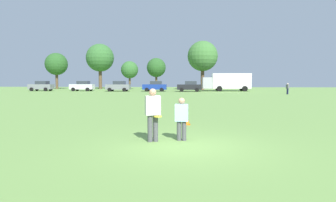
% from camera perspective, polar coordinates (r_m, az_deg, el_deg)
% --- Properties ---
extents(ground_plane, '(146.32, 146.32, 0.00)m').
position_cam_1_polar(ground_plane, '(9.35, 3.14, -8.68)').
color(ground_plane, '#6B9347').
extents(player_thrower, '(0.56, 0.43, 1.78)m').
position_cam_1_polar(player_thrower, '(9.85, -2.97, -2.09)').
color(player_thrower, '#4C4C51').
rests_on(player_thrower, ground).
extents(player_defender, '(0.45, 0.27, 1.46)m').
position_cam_1_polar(player_defender, '(10.05, 2.63, -3.06)').
color(player_defender, '#4C4C51').
rests_on(player_defender, ground).
extents(frisbee, '(0.27, 0.27, 0.04)m').
position_cam_1_polar(frisbee, '(9.75, -1.98, -3.00)').
color(frisbee, yellow).
extents(traffic_cone, '(0.32, 0.32, 0.48)m').
position_cam_1_polar(traffic_cone, '(13.65, 3.65, -3.63)').
color(traffic_cone, '#D8590C').
rests_on(traffic_cone, ground).
extents(parked_car_near_left, '(4.23, 2.27, 1.82)m').
position_cam_1_polar(parked_car_near_left, '(58.74, -23.23, 2.69)').
color(parked_car_near_left, slate).
rests_on(parked_car_near_left, ground).
extents(parked_car_mid_left, '(4.23, 2.27, 1.82)m').
position_cam_1_polar(parked_car_mid_left, '(55.87, -16.18, 2.81)').
color(parked_car_mid_left, silver).
rests_on(parked_car_mid_left, ground).
extents(parked_car_center, '(4.23, 2.27, 1.82)m').
position_cam_1_polar(parked_car_center, '(53.01, -9.56, 2.85)').
color(parked_car_center, slate).
rests_on(parked_car_center, ground).
extents(parked_car_mid_right, '(4.23, 2.27, 1.82)m').
position_cam_1_polar(parked_car_mid_right, '(52.33, -2.53, 2.89)').
color(parked_car_mid_right, navy).
rests_on(parked_car_mid_right, ground).
extents(parked_car_near_right, '(4.23, 2.27, 1.82)m').
position_cam_1_polar(parked_car_near_right, '(51.35, 4.18, 2.86)').
color(parked_car_near_right, black).
rests_on(parked_car_near_right, ground).
extents(box_truck, '(8.54, 3.11, 3.18)m').
position_cam_1_polar(box_truck, '(54.35, 11.40, 3.73)').
color(box_truck, white).
rests_on(box_truck, ground).
extents(bystander_far_jogger, '(0.39, 0.50, 1.58)m').
position_cam_1_polar(bystander_far_jogger, '(44.88, 22.07, 2.34)').
color(bystander_far_jogger, '#1E234C').
rests_on(bystander_far_jogger, ground).
extents(tree_west_oak, '(4.91, 4.91, 7.98)m').
position_cam_1_polar(tree_west_oak, '(70.46, -20.73, 6.66)').
color(tree_west_oak, brown).
rests_on(tree_west_oak, ground).
extents(tree_west_maple, '(6.16, 6.16, 10.01)m').
position_cam_1_polar(tree_west_maple, '(68.15, -12.98, 8.09)').
color(tree_west_maple, brown).
rests_on(tree_west_maple, ground).
extents(tree_center_elm, '(3.75, 3.75, 6.09)m').
position_cam_1_polar(tree_center_elm, '(65.21, -7.42, 5.97)').
color(tree_center_elm, brown).
rests_on(tree_center_elm, ground).
extents(tree_east_birch, '(4.19, 4.19, 6.80)m').
position_cam_1_polar(tree_east_birch, '(65.20, -2.28, 6.44)').
color(tree_east_birch, brown).
rests_on(tree_east_birch, ground).
extents(tree_east_oak, '(6.01, 6.01, 9.76)m').
position_cam_1_polar(tree_east_oak, '(59.86, 6.70, 8.57)').
color(tree_east_oak, brown).
rests_on(tree_east_oak, ground).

